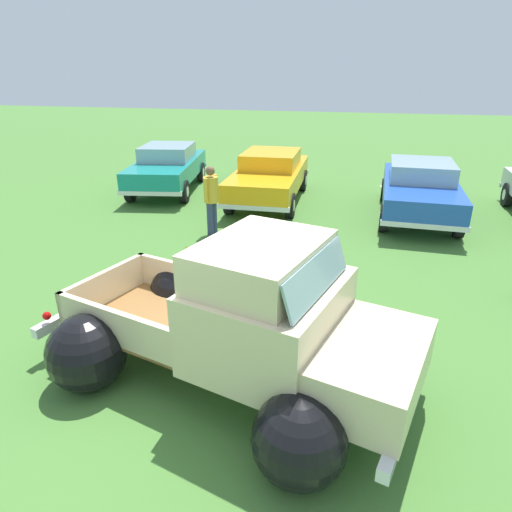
% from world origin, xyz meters
% --- Properties ---
extents(ground_plane, '(80.00, 80.00, 0.00)m').
position_xyz_m(ground_plane, '(0.00, 0.00, 0.00)').
color(ground_plane, '#477A33').
extents(vintage_pickup_truck, '(4.96, 3.64, 1.96)m').
position_xyz_m(vintage_pickup_truck, '(0.37, -0.10, 0.76)').
color(vintage_pickup_truck, black).
rests_on(vintage_pickup_truck, ground).
extents(show_car_0, '(2.54, 4.51, 1.43)m').
position_xyz_m(show_car_0, '(-4.62, 8.63, 0.78)').
color(show_car_0, black).
rests_on(show_car_0, ground).
extents(show_car_1, '(2.00, 4.74, 1.43)m').
position_xyz_m(show_car_1, '(-1.19, 8.20, 0.78)').
color(show_car_1, black).
rests_on(show_car_1, ground).
extents(show_car_2, '(1.97, 4.52, 1.43)m').
position_xyz_m(show_car_2, '(2.93, 7.65, 0.78)').
color(show_car_2, black).
rests_on(show_car_2, ground).
extents(spectator_0, '(0.40, 0.54, 1.61)m').
position_xyz_m(spectator_0, '(-1.88, 5.02, 0.91)').
color(spectator_0, navy).
rests_on(spectator_0, ground).
extents(lane_cone_0, '(0.36, 0.36, 0.63)m').
position_xyz_m(lane_cone_0, '(-0.80, 2.27, 0.31)').
color(lane_cone_0, black).
rests_on(lane_cone_0, ground).
extents(lane_cone_1, '(0.36, 0.36, 0.63)m').
position_xyz_m(lane_cone_1, '(-1.54, 2.62, 0.31)').
color(lane_cone_1, black).
rests_on(lane_cone_1, ground).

